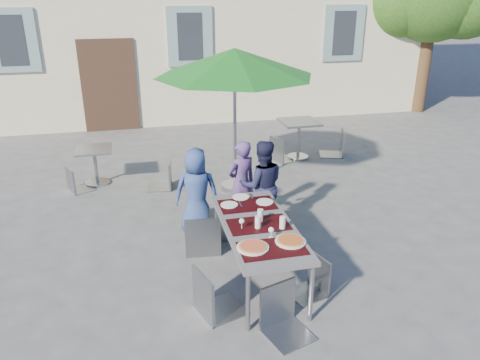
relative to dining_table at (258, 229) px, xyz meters
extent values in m
plane|color=#4E4E51|center=(0.17, -0.41, -0.70)|extent=(90.00, 90.00, 0.00)
cube|color=#3A261C|center=(-1.83, 7.06, 0.40)|extent=(1.30, 0.06, 2.20)
cube|color=gray|center=(-3.83, 7.06, 1.50)|extent=(1.10, 0.06, 1.40)
cube|color=#262B33|center=(-3.83, 7.04, 1.50)|extent=(0.60, 0.04, 1.10)
cube|color=gray|center=(0.17, 7.06, 1.50)|extent=(1.10, 0.06, 1.40)
cube|color=#262B33|center=(0.17, 7.04, 1.50)|extent=(0.60, 0.04, 1.10)
cube|color=gray|center=(4.17, 7.06, 1.50)|extent=(1.10, 0.06, 1.40)
cube|color=#262B33|center=(4.17, 7.04, 1.50)|extent=(0.60, 0.04, 1.10)
cylinder|color=#4A3420|center=(6.67, 7.09, 0.70)|extent=(0.36, 0.36, 2.80)
cube|color=#454449|center=(0.00, 0.00, 0.03)|extent=(0.80, 1.85, 0.05)
cylinder|color=gray|center=(-0.34, -0.86, -0.35)|extent=(0.05, 0.05, 0.70)
cylinder|color=gray|center=(0.34, -0.86, -0.35)|extent=(0.05, 0.05, 0.70)
cylinder|color=gray|center=(-0.34, 0.87, -0.35)|extent=(0.05, 0.05, 0.70)
cylinder|color=gray|center=(0.34, 0.87, -0.35)|extent=(0.05, 0.05, 0.70)
cube|color=black|center=(0.00, -0.55, 0.06)|extent=(0.70, 0.42, 0.01)
cube|color=black|center=(0.00, 0.00, 0.06)|extent=(0.70, 0.42, 0.01)
cube|color=black|center=(0.00, 0.55, 0.06)|extent=(0.70, 0.42, 0.01)
cylinder|color=white|center=(-0.20, -0.50, 0.07)|extent=(0.35, 0.35, 0.01)
cylinder|color=tan|center=(-0.20, -0.50, 0.08)|extent=(0.31, 0.31, 0.01)
cylinder|color=#AE3410|center=(-0.20, -0.50, 0.09)|extent=(0.27, 0.27, 0.01)
cylinder|color=white|center=(0.23, -0.47, 0.07)|extent=(0.34, 0.34, 0.01)
cylinder|color=tan|center=(0.23, -0.47, 0.08)|extent=(0.30, 0.30, 0.01)
cylinder|color=#A0220B|center=(0.23, -0.47, 0.09)|extent=(0.26, 0.26, 0.01)
cylinder|color=silver|center=(-0.03, -0.08, 0.13)|extent=(0.07, 0.07, 0.15)
cylinder|color=silver|center=(0.04, 0.08, 0.13)|extent=(0.07, 0.07, 0.15)
cylinder|color=silver|center=(0.24, -0.15, 0.13)|extent=(0.07, 0.07, 0.15)
cylinder|color=silver|center=(-0.21, -0.06, 0.06)|extent=(0.06, 0.06, 0.00)
cylinder|color=silver|center=(-0.21, -0.06, 0.09)|extent=(0.01, 0.01, 0.08)
sphere|color=silver|center=(-0.21, -0.06, 0.15)|extent=(0.06, 0.06, 0.06)
cylinder|color=silver|center=(0.05, -0.33, 0.06)|extent=(0.06, 0.06, 0.00)
cylinder|color=silver|center=(0.05, -0.33, 0.09)|extent=(0.01, 0.01, 0.08)
sphere|color=silver|center=(0.05, -0.33, 0.15)|extent=(0.06, 0.06, 0.06)
cylinder|color=white|center=(-0.23, 0.58, 0.06)|extent=(0.22, 0.22, 0.01)
cube|color=#AEB1B6|center=(-0.09, 0.58, 0.06)|extent=(0.02, 0.18, 0.00)
cylinder|color=white|center=(0.23, 0.56, 0.06)|extent=(0.22, 0.22, 0.01)
cube|color=#AEB1B6|center=(0.37, 0.56, 0.06)|extent=(0.02, 0.18, 0.00)
cylinder|color=white|center=(-0.03, 0.78, 0.06)|extent=(0.22, 0.22, 0.01)
cube|color=#AEB1B6|center=(0.11, 0.78, 0.06)|extent=(0.02, 0.18, 0.00)
imported|color=navy|center=(-0.53, 1.36, -0.06)|extent=(0.68, 0.50, 1.27)
imported|color=#563B78|center=(0.15, 1.49, -0.05)|extent=(0.55, 0.45, 1.30)
imported|color=#1C1F3E|center=(0.40, 1.29, -0.02)|extent=(0.69, 0.45, 1.35)
cube|color=gray|center=(-0.54, 0.88, -0.20)|extent=(0.51, 0.51, 0.03)
cube|color=gray|center=(-0.56, 0.66, 0.08)|extent=(0.47, 0.08, 0.56)
cylinder|color=gray|center=(-0.32, 1.06, -0.45)|extent=(0.02, 0.02, 0.49)
cylinder|color=gray|center=(-0.72, 1.10, -0.45)|extent=(0.02, 0.02, 0.49)
cylinder|color=gray|center=(-0.36, 0.66, -0.45)|extent=(0.02, 0.02, 0.49)
cylinder|color=gray|center=(-0.76, 0.70, -0.45)|extent=(0.02, 0.02, 0.49)
cube|color=gray|center=(-0.17, 1.19, -0.22)|extent=(0.50, 0.50, 0.03)
cube|color=gray|center=(-0.20, 0.99, 0.04)|extent=(0.44, 0.10, 0.52)
cylinder|color=gray|center=(0.05, 1.35, -0.47)|extent=(0.02, 0.02, 0.46)
cylinder|color=gray|center=(-0.33, 1.41, -0.47)|extent=(0.02, 0.02, 0.46)
cylinder|color=gray|center=(-0.01, 0.98, -0.47)|extent=(0.02, 0.02, 0.46)
cylinder|color=gray|center=(-0.38, 1.04, -0.47)|extent=(0.02, 0.02, 0.46)
cube|color=gray|center=(0.38, 0.89, -0.21)|extent=(0.50, 0.50, 0.03)
cube|color=gray|center=(0.41, 0.68, 0.06)|extent=(0.45, 0.08, 0.54)
cylinder|color=gray|center=(0.55, 1.11, -0.46)|extent=(0.02, 0.02, 0.47)
cylinder|color=gray|center=(0.17, 1.06, -0.46)|extent=(0.02, 0.02, 0.47)
cylinder|color=gray|center=(0.60, 0.72, -0.46)|extent=(0.02, 0.02, 0.47)
cylinder|color=gray|center=(0.21, 0.68, -0.46)|extent=(0.02, 0.02, 0.47)
cube|color=gray|center=(-0.55, -0.49, -0.21)|extent=(0.57, 0.57, 0.03)
cube|color=gray|center=(-0.75, -0.55, 0.06)|extent=(0.17, 0.44, 0.54)
cylinder|color=gray|center=(-0.30, -0.61, -0.46)|extent=(0.02, 0.02, 0.48)
cylinder|color=gray|center=(-0.42, -0.24, -0.46)|extent=(0.02, 0.02, 0.48)
cylinder|color=gray|center=(-0.67, -0.73, -0.46)|extent=(0.02, 0.02, 0.48)
cylinder|color=gray|center=(-0.79, -0.36, -0.46)|extent=(0.02, 0.02, 0.48)
cube|color=gray|center=(0.47, -0.42, -0.29)|extent=(0.47, 0.47, 0.03)
cube|color=gray|center=(0.64, -0.37, -0.07)|extent=(0.14, 0.37, 0.45)
cylinder|color=gray|center=(0.27, -0.31, -0.50)|extent=(0.02, 0.02, 0.40)
cylinder|color=gray|center=(0.36, -0.62, -0.50)|extent=(0.02, 0.02, 0.40)
cylinder|color=gray|center=(0.58, -0.22, -0.50)|extent=(0.02, 0.02, 0.40)
cylinder|color=gray|center=(0.67, -0.53, -0.50)|extent=(0.02, 0.02, 0.40)
cube|color=gray|center=(0.05, -1.04, -0.23)|extent=(0.55, 0.55, 0.03)
cube|color=gray|center=(-0.02, -0.84, 0.03)|extent=(0.42, 0.16, 0.52)
cylinder|color=gray|center=(-0.07, -1.27, -0.47)|extent=(0.02, 0.02, 0.45)
cylinder|color=gray|center=(0.28, -1.16, -0.47)|extent=(0.02, 0.02, 0.45)
cylinder|color=gray|center=(-0.19, -0.92, -0.47)|extent=(0.02, 0.02, 0.45)
cylinder|color=gray|center=(0.17, -0.80, -0.47)|extent=(0.02, 0.02, 0.45)
cylinder|color=#AEB1B6|center=(0.33, 2.76, -0.65)|extent=(0.50, 0.50, 0.10)
cylinder|color=gray|center=(0.33, 2.76, 0.43)|extent=(0.06, 0.06, 2.25)
cone|color=#176A1E|center=(0.33, 2.76, 1.51)|extent=(2.61, 2.61, 0.44)
cylinder|color=#AEB1B6|center=(-2.05, 3.57, -0.68)|extent=(0.44, 0.44, 0.04)
cylinder|color=gray|center=(-2.05, 3.57, -0.38)|extent=(0.06, 0.06, 0.62)
cube|color=gray|center=(-2.05, 3.57, -0.05)|extent=(0.62, 0.62, 0.04)
cube|color=gray|center=(-2.31, 3.34, -0.29)|extent=(0.50, 0.50, 0.03)
cube|color=gray|center=(-2.47, 3.26, -0.07)|extent=(0.18, 0.35, 0.45)
cylinder|color=gray|center=(-2.09, 3.26, -0.50)|extent=(0.02, 0.02, 0.39)
cylinder|color=gray|center=(-2.23, 3.55, -0.50)|extent=(0.02, 0.02, 0.39)
cylinder|color=gray|center=(-2.38, 3.12, -0.50)|extent=(0.02, 0.02, 0.39)
cylinder|color=gray|center=(-2.52, 3.42, -0.50)|extent=(0.02, 0.02, 0.39)
cube|color=gray|center=(-0.97, 3.12, -0.25)|extent=(0.47, 0.47, 0.03)
cube|color=gray|center=(-0.77, 3.10, 0.00)|extent=(0.08, 0.42, 0.50)
cylinder|color=gray|center=(-1.12, 3.32, -0.48)|extent=(0.02, 0.02, 0.44)
cylinder|color=gray|center=(-1.17, 2.97, -0.48)|extent=(0.02, 0.02, 0.44)
cylinder|color=gray|center=(-0.77, 3.27, -0.48)|extent=(0.02, 0.02, 0.44)
cylinder|color=gray|center=(-0.82, 2.92, -0.48)|extent=(0.02, 0.02, 0.44)
cylinder|color=#AEB1B6|center=(1.96, 4.06, -0.68)|extent=(0.44, 0.44, 0.04)
cylinder|color=gray|center=(1.96, 4.06, -0.33)|extent=(0.06, 0.06, 0.74)
cube|color=gray|center=(1.96, 4.06, 0.07)|extent=(0.74, 0.74, 0.04)
cube|color=gray|center=(1.64, 4.00, -0.23)|extent=(0.57, 0.57, 0.03)
cube|color=gray|center=(1.45, 3.92, 0.03)|extent=(0.20, 0.41, 0.52)
cylinder|color=gray|center=(1.89, 3.91, -0.47)|extent=(0.02, 0.02, 0.45)
cylinder|color=gray|center=(1.74, 4.25, -0.47)|extent=(0.02, 0.02, 0.45)
cylinder|color=gray|center=(1.55, 3.76, -0.47)|extent=(0.02, 0.02, 0.45)
cylinder|color=gray|center=(1.40, 4.10, -0.47)|extent=(0.02, 0.02, 0.45)
cube|color=gray|center=(2.71, 4.07, -0.20)|extent=(0.58, 0.58, 0.03)
cube|color=gray|center=(2.92, 4.00, 0.08)|extent=(0.18, 0.45, 0.55)
cylinder|color=gray|center=(2.58, 4.32, -0.45)|extent=(0.02, 0.02, 0.49)
cylinder|color=gray|center=(2.46, 3.95, -0.45)|extent=(0.02, 0.02, 0.49)
cylinder|color=gray|center=(2.96, 4.20, -0.45)|extent=(0.02, 0.02, 0.49)
cylinder|color=gray|center=(2.84, 3.82, -0.45)|extent=(0.02, 0.02, 0.49)
camera|label=1|loc=(-1.30, -4.65, 2.61)|focal=35.00mm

